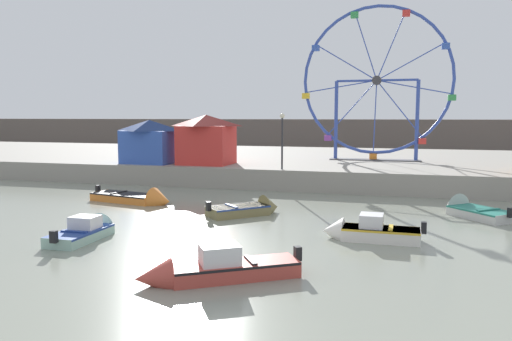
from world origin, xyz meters
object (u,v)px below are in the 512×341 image
Objects in this scene: carnival_booth_blue_tent at (150,141)px; promenade_lamp_near at (282,132)px; motorboat_pale_grey at (469,211)px; motorboat_olive_wood at (250,209)px; motorboat_seafoam at (90,230)px; motorboat_white_red_stripe at (366,231)px; motorboat_faded_red at (211,269)px; motorboat_orange_hull at (140,198)px; carnival_booth_red_striped at (206,139)px; ferris_wheel_blue_frame at (377,83)px.

promenade_lamp_near reaches higher than carnival_booth_blue_tent.
carnival_booth_blue_tent is at bearing 32.21° from motorboat_pale_grey.
motorboat_pale_grey reaches higher than motorboat_olive_wood.
motorboat_seafoam is 10.99m from motorboat_white_red_stripe.
motorboat_faded_red is (6.62, -3.61, 0.05)m from motorboat_seafoam.
motorboat_orange_hull is 10.11m from promenade_lamp_near.
motorboat_seafoam is 17.61m from motorboat_pale_grey.
promenade_lamp_near reaches higher than motorboat_faded_red.
carnival_booth_blue_tent reaches higher than motorboat_seafoam.
carnival_booth_blue_tent is (-10.62, 9.58, 2.77)m from motorboat_olive_wood.
motorboat_pale_grey is 0.71× the size of motorboat_orange_hull.
motorboat_orange_hull is at bearing -85.38° from motorboat_faded_red.
carnival_booth_red_striped is (-8.10, 19.88, 2.88)m from motorboat_faded_red.
promenade_lamp_near is at bearing -17.25° from carnival_booth_red_striped.
motorboat_seafoam is 0.72× the size of motorboat_orange_hull.
carnival_booth_blue_tent is at bearing -173.60° from carnival_booth_red_striped.
motorboat_white_red_stripe is 0.85× the size of motorboat_faded_red.
motorboat_faded_red is at bearing 105.97° from motorboat_pale_grey.
motorboat_pale_grey is at bearing -23.77° from carnival_booth_red_striped.
promenade_lamp_near reaches higher than motorboat_orange_hull.
ferris_wheel_blue_frame is at bearing 27.68° from carnival_booth_blue_tent.
motorboat_olive_wood is (-5.81, 3.59, -0.08)m from motorboat_white_red_stripe.
ferris_wheel_blue_frame is (12.03, 15.28, 7.09)m from motorboat_orange_hull.
motorboat_faded_red is at bearing -83.40° from promenade_lamp_near.
motorboat_white_red_stripe reaches higher than motorboat_pale_grey.
motorboat_faded_red is 0.87× the size of motorboat_orange_hull.
promenade_lamp_near reaches higher than motorboat_olive_wood.
motorboat_white_red_stripe is 1.10× the size of motorboat_olive_wood.
promenade_lamp_near is (-5.47, -8.45, -3.56)m from ferris_wheel_blue_frame.
motorboat_pale_grey is (4.52, 6.28, -0.09)m from motorboat_white_red_stripe.
ferris_wheel_blue_frame reaches higher than carnival_booth_red_striped.
motorboat_olive_wood is 8.91m from promenade_lamp_near.
motorboat_olive_wood is at bearing -107.15° from ferris_wheel_blue_frame.
motorboat_seafoam is at bearing -107.47° from promenade_lamp_near.
motorboat_seafoam is at bearing -61.72° from motorboat_faded_red.
motorboat_faded_red reaches higher than motorboat_pale_grey.
motorboat_white_red_stripe is 21.41m from ferris_wheel_blue_frame.
motorboat_orange_hull is at bearing -20.44° from motorboat_white_red_stripe.
motorboat_seafoam is 0.33× the size of ferris_wheel_blue_frame.
motorboat_white_red_stripe reaches higher than motorboat_orange_hull.
motorboat_pale_grey is at bearing -29.97° from motorboat_olive_wood.
motorboat_orange_hull is (-8.64, 11.18, -0.08)m from motorboat_faded_red.
carnival_booth_blue_tent is at bearing 19.08° from motorboat_seafoam.
motorboat_white_red_stripe is 21.23m from carnival_booth_blue_tent.
promenade_lamp_near is at bearing -18.42° from motorboat_seafoam.
motorboat_seafoam is 1.01× the size of motorboat_pale_grey.
motorboat_faded_red is 1.19× the size of carnival_booth_red_striped.
ferris_wheel_blue_frame reaches higher than motorboat_seafoam.
ferris_wheel_blue_frame is (5.13, 16.63, 7.08)m from motorboat_olive_wood.
motorboat_pale_grey is (10.33, 2.69, -0.02)m from motorboat_olive_wood.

